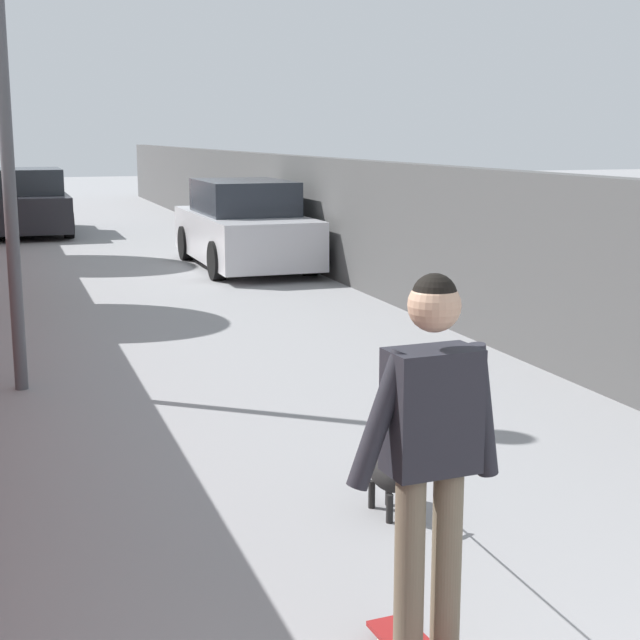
{
  "coord_description": "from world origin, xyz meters",
  "views": [
    {
      "loc": [
        -0.72,
        2.4,
        2.33
      ],
      "look_at": [
        5.67,
        0.23,
        1.0
      ],
      "focal_mm": 52.98,
      "sensor_mm": 36.0,
      "label": 1
    }
  ],
  "objects_px": {
    "lamp_post": "(0,47)",
    "dog": "(387,470)",
    "car_near": "(244,227)",
    "person_skateboarder": "(431,440)",
    "car_far": "(30,204)"
  },
  "relations": [
    {
      "from": "car_far",
      "to": "car_near",
      "type": "bearing_deg",
      "value": -155.05
    },
    {
      "from": "person_skateboarder",
      "to": "car_near",
      "type": "relative_size",
      "value": 0.4
    },
    {
      "from": "person_skateboarder",
      "to": "car_far",
      "type": "relative_size",
      "value": 0.4
    },
    {
      "from": "lamp_post",
      "to": "car_near",
      "type": "height_order",
      "value": "lamp_post"
    },
    {
      "from": "lamp_post",
      "to": "car_near",
      "type": "xyz_separation_m",
      "value": [
        7.32,
        -4.0,
        -2.37
      ]
    },
    {
      "from": "person_skateboarder",
      "to": "dog",
      "type": "xyz_separation_m",
      "value": [
        1.75,
        -0.55,
        -0.81
      ]
    },
    {
      "from": "lamp_post",
      "to": "dog",
      "type": "xyz_separation_m",
      "value": [
        -3.8,
        -2.09,
        -2.81
      ]
    },
    {
      "from": "dog",
      "to": "car_far",
      "type": "height_order",
      "value": "car_far"
    },
    {
      "from": "dog",
      "to": "car_near",
      "type": "distance_m",
      "value": 11.29
    },
    {
      "from": "lamp_post",
      "to": "dog",
      "type": "distance_m",
      "value": 5.16
    },
    {
      "from": "lamp_post",
      "to": "person_skateboarder",
      "type": "height_order",
      "value": "lamp_post"
    },
    {
      "from": "lamp_post",
      "to": "car_near",
      "type": "relative_size",
      "value": 1.06
    },
    {
      "from": "dog",
      "to": "car_near",
      "type": "bearing_deg",
      "value": -9.75
    },
    {
      "from": "person_skateboarder",
      "to": "car_far",
      "type": "distance_m",
      "value": 20.2
    },
    {
      "from": "person_skateboarder",
      "to": "car_near",
      "type": "xyz_separation_m",
      "value": [
        12.87,
        -2.46,
        -0.37
      ]
    }
  ]
}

